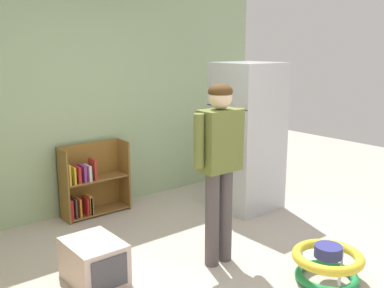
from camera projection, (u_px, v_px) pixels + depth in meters
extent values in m
plane|color=#BEB1A5|center=(219.00, 283.00, 3.82)|extent=(12.00, 12.00, 0.00)
cube|color=#9BB488|center=(87.00, 99.00, 5.30)|extent=(5.20, 0.06, 2.70)
cube|color=#B7BABF|center=(247.00, 137.00, 5.43)|extent=(0.70, 0.68, 1.78)
cylinder|color=silver|center=(235.00, 136.00, 5.06)|extent=(0.02, 0.02, 0.50)
cube|color=#333333|center=(226.00, 107.00, 5.13)|extent=(0.01, 0.67, 0.01)
cube|color=brown|center=(64.00, 186.00, 5.06)|extent=(0.02, 0.28, 0.85)
cube|color=brown|center=(124.00, 174.00, 5.53)|extent=(0.02, 0.28, 0.85)
cube|color=brown|center=(90.00, 177.00, 5.39)|extent=(0.80, 0.02, 0.85)
cube|color=brown|center=(97.00, 211.00, 5.38)|extent=(0.76, 0.24, 0.02)
cube|color=brown|center=(95.00, 179.00, 5.29)|extent=(0.76, 0.24, 0.02)
cube|color=red|center=(69.00, 209.00, 5.12)|extent=(0.03, 0.17, 0.23)
cube|color=gold|center=(67.00, 174.00, 5.03)|extent=(0.02, 0.17, 0.24)
cube|color=#443839|center=(74.00, 208.00, 5.15)|extent=(0.02, 0.17, 0.23)
cube|color=gold|center=(72.00, 175.00, 5.07)|extent=(0.02, 0.17, 0.20)
cube|color=orange|center=(78.00, 207.00, 5.18)|extent=(0.02, 0.17, 0.22)
cube|color=red|center=(77.00, 174.00, 5.11)|extent=(0.03, 0.17, 0.19)
cube|color=#B42427|center=(85.00, 206.00, 5.24)|extent=(0.02, 0.17, 0.21)
cube|color=#83318C|center=(83.00, 173.00, 5.15)|extent=(0.03, 0.17, 0.19)
cube|color=orange|center=(88.00, 204.00, 5.26)|extent=(0.03, 0.17, 0.23)
cube|color=silver|center=(88.00, 173.00, 5.19)|extent=(0.03, 0.17, 0.18)
cube|color=beige|center=(89.00, 205.00, 5.27)|extent=(0.03, 0.17, 0.21)
cube|color=#AD3128|center=(93.00, 169.00, 5.22)|extent=(0.03, 0.17, 0.25)
cylinder|color=#514A4B|center=(212.00, 219.00, 4.05)|extent=(0.13, 0.13, 0.89)
cylinder|color=#514A4B|center=(225.00, 215.00, 4.15)|extent=(0.13, 0.13, 0.89)
cube|color=olive|center=(220.00, 140.00, 3.94)|extent=(0.38, 0.22, 0.55)
cylinder|color=olive|center=(199.00, 141.00, 3.79)|extent=(0.09, 0.09, 0.46)
cylinder|color=olive|center=(239.00, 134.00, 4.08)|extent=(0.09, 0.09, 0.46)
sphere|color=beige|center=(220.00, 98.00, 3.86)|extent=(0.20, 0.20, 0.20)
ellipsoid|color=#482F15|center=(220.00, 91.00, 3.85)|extent=(0.21, 0.21, 0.13)
torus|color=#22904A|center=(326.00, 276.00, 3.86)|extent=(0.54, 0.54, 0.07)
torus|color=yellow|center=(328.00, 257.00, 3.82)|extent=(0.60, 0.60, 0.08)
cylinder|color=navy|center=(328.00, 251.00, 3.81)|extent=(0.23, 0.23, 0.10)
cylinder|color=silver|center=(342.00, 259.00, 3.97)|extent=(0.02, 0.02, 0.18)
cylinder|color=silver|center=(301.00, 262.00, 3.92)|extent=(0.02, 0.02, 0.18)
cylinder|color=silver|center=(339.00, 280.00, 3.63)|extent=(0.02, 0.02, 0.18)
cube|color=beige|center=(94.00, 261.00, 3.82)|extent=(0.42, 0.54, 0.36)
cube|color=#424247|center=(110.00, 274.00, 3.61)|extent=(0.32, 0.01, 0.27)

